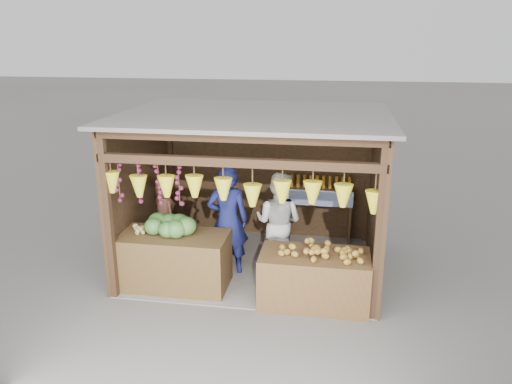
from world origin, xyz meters
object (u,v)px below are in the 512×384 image
counter_right (314,279)px  vendor_seated (164,211)px  woman_standing (278,222)px  man_standing (228,221)px  counter_left (175,261)px

counter_right → vendor_seated: bearing=157.0°
vendor_seated → woman_standing: bearing=-142.9°
man_standing → vendor_seated: (-1.21, 0.35, -0.03)m
counter_right → man_standing: bearing=151.9°
counter_left → man_standing: size_ratio=0.91×
counter_left → vendor_seated: size_ratio=1.49×
vendor_seated → counter_right: bearing=-162.5°
man_standing → vendor_seated: bearing=-27.4°
counter_right → woman_standing: (-0.66, 1.02, 0.47)m
counter_right → vendor_seated: size_ratio=1.41×
counter_left → woman_standing: size_ratio=0.98×
man_standing → counter_right: bearing=140.9°
counter_left → counter_right: (2.21, -0.17, -0.05)m
man_standing → woman_standing: bearing=-175.0°
counter_left → woman_standing: woman_standing is taller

